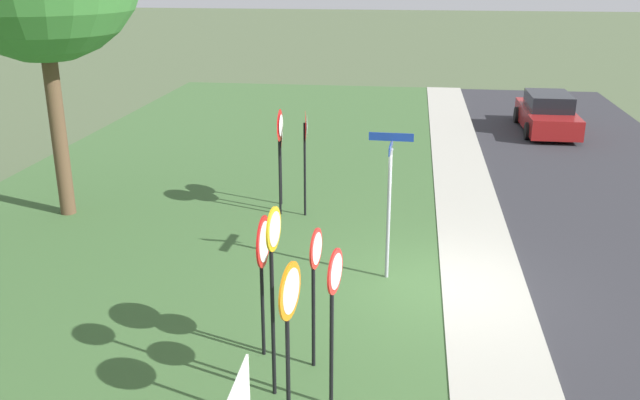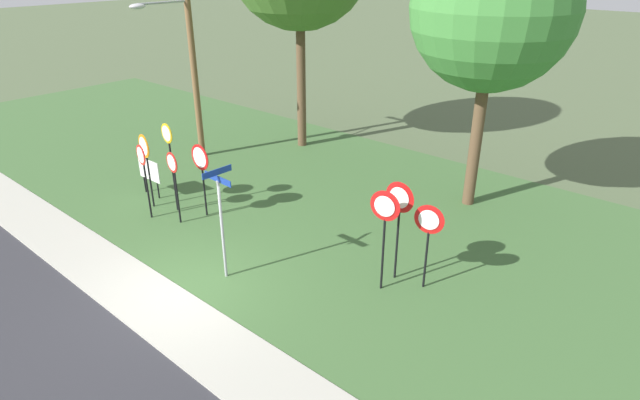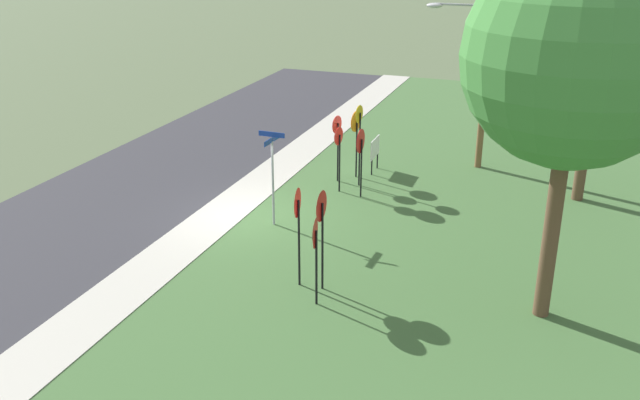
{
  "view_description": "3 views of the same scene",
  "coord_description": "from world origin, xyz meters",
  "px_view_note": "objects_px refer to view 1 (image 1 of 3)",
  "views": [
    {
      "loc": [
        -11.98,
        0.71,
        5.85
      ],
      "look_at": [
        0.33,
        2.37,
        1.55
      ],
      "focal_mm": 38.73,
      "sensor_mm": 36.0,
      "label": 1
    },
    {
      "loc": [
        9.27,
        -5.72,
        7.34
      ],
      "look_at": [
        1.23,
        3.53,
        1.54
      ],
      "focal_mm": 29.4,
      "sensor_mm": 36.0,
      "label": 2
    },
    {
      "loc": [
        17.73,
        8.9,
        8.47
      ],
      "look_at": [
        1.04,
        2.8,
        1.35
      ],
      "focal_mm": 39.03,
      "sensor_mm": 36.0,
      "label": 3
    }
  ],
  "objects_px": {
    "parked_sedan_distant": "(547,114)",
    "yield_sign_near_left": "(280,137)",
    "street_name_post": "(389,193)",
    "yield_sign_far_left": "(306,138)",
    "stop_sign_far_center": "(289,312)",
    "yield_sign_near_right": "(282,142)",
    "stop_sign_near_left": "(273,266)",
    "stop_sign_far_left": "(263,256)",
    "stop_sign_near_right": "(315,270)",
    "stop_sign_far_right": "(334,297)"
  },
  "relations": [
    {
      "from": "stop_sign_near_right",
      "to": "parked_sedan_distant",
      "type": "bearing_deg",
      "value": -13.01
    },
    {
      "from": "yield_sign_far_left",
      "to": "street_name_post",
      "type": "xyz_separation_m",
      "value": [
        -3.22,
        -2.07,
        -0.21
      ]
    },
    {
      "from": "stop_sign_far_center",
      "to": "yield_sign_near_left",
      "type": "distance_m",
      "value": 8.21
    },
    {
      "from": "stop_sign_near_left",
      "to": "stop_sign_far_center",
      "type": "height_order",
      "value": "stop_sign_near_left"
    },
    {
      "from": "yield_sign_near_left",
      "to": "yield_sign_far_left",
      "type": "distance_m",
      "value": 0.6
    },
    {
      "from": "stop_sign_far_right",
      "to": "yield_sign_near_left",
      "type": "distance_m",
      "value": 7.72
    },
    {
      "from": "stop_sign_far_center",
      "to": "street_name_post",
      "type": "relative_size",
      "value": 0.83
    },
    {
      "from": "stop_sign_far_right",
      "to": "stop_sign_far_center",
      "type": "bearing_deg",
      "value": 152.99
    },
    {
      "from": "stop_sign_near_right",
      "to": "stop_sign_far_center",
      "type": "distance_m",
      "value": 1.58
    },
    {
      "from": "yield_sign_far_left",
      "to": "stop_sign_far_left",
      "type": "bearing_deg",
      "value": 174.23
    },
    {
      "from": "stop_sign_far_right",
      "to": "street_name_post",
      "type": "distance_m",
      "value": 4.25
    },
    {
      "from": "stop_sign_near_right",
      "to": "stop_sign_far_right",
      "type": "xyz_separation_m",
      "value": [
        -0.95,
        -0.38,
        0.08
      ]
    },
    {
      "from": "stop_sign_near_left",
      "to": "yield_sign_near_left",
      "type": "xyz_separation_m",
      "value": [
        7.26,
        1.28,
        -0.05
      ]
    },
    {
      "from": "stop_sign_near_left",
      "to": "stop_sign_far_center",
      "type": "relative_size",
      "value": 1.17
    },
    {
      "from": "street_name_post",
      "to": "parked_sedan_distant",
      "type": "height_order",
      "value": "street_name_post"
    },
    {
      "from": "stop_sign_near_left",
      "to": "stop_sign_far_left",
      "type": "relative_size",
      "value": 1.22
    },
    {
      "from": "stop_sign_far_right",
      "to": "street_name_post",
      "type": "height_order",
      "value": "street_name_post"
    },
    {
      "from": "stop_sign_near_left",
      "to": "parked_sedan_distant",
      "type": "height_order",
      "value": "stop_sign_near_left"
    },
    {
      "from": "stop_sign_near_left",
      "to": "stop_sign_far_right",
      "type": "height_order",
      "value": "stop_sign_near_left"
    },
    {
      "from": "yield_sign_far_left",
      "to": "stop_sign_near_left",
      "type": "bearing_deg",
      "value": 176.65
    },
    {
      "from": "stop_sign_near_left",
      "to": "parked_sedan_distant",
      "type": "distance_m",
      "value": 18.48
    },
    {
      "from": "street_name_post",
      "to": "stop_sign_near_left",
      "type": "bearing_deg",
      "value": 162.97
    },
    {
      "from": "stop_sign_near_left",
      "to": "stop_sign_near_right",
      "type": "bearing_deg",
      "value": -23.99
    },
    {
      "from": "parked_sedan_distant",
      "to": "yield_sign_near_left",
      "type": "bearing_deg",
      "value": 141.31
    },
    {
      "from": "stop_sign_far_center",
      "to": "yield_sign_far_left",
      "type": "relative_size",
      "value": 0.93
    },
    {
      "from": "stop_sign_far_left",
      "to": "stop_sign_far_center",
      "type": "bearing_deg",
      "value": -156.75
    },
    {
      "from": "stop_sign_near_right",
      "to": "street_name_post",
      "type": "height_order",
      "value": "street_name_post"
    },
    {
      "from": "street_name_post",
      "to": "stop_sign_far_center",
      "type": "bearing_deg",
      "value": 169.79
    },
    {
      "from": "stop_sign_near_right",
      "to": "stop_sign_far_right",
      "type": "bearing_deg",
      "value": -150.57
    },
    {
      "from": "yield_sign_near_left",
      "to": "street_name_post",
      "type": "distance_m",
      "value": 4.18
    },
    {
      "from": "stop_sign_far_right",
      "to": "yield_sign_near_right",
      "type": "relative_size",
      "value": 1.07
    },
    {
      "from": "stop_sign_far_center",
      "to": "stop_sign_near_right",
      "type": "bearing_deg",
      "value": 6.27
    },
    {
      "from": "yield_sign_far_left",
      "to": "street_name_post",
      "type": "height_order",
      "value": "street_name_post"
    },
    {
      "from": "stop_sign_far_right",
      "to": "parked_sedan_distant",
      "type": "bearing_deg",
      "value": -7.76
    },
    {
      "from": "yield_sign_near_right",
      "to": "street_name_post",
      "type": "relative_size",
      "value": 0.76
    },
    {
      "from": "stop_sign_far_center",
      "to": "parked_sedan_distant",
      "type": "bearing_deg",
      "value": -9.35
    },
    {
      "from": "street_name_post",
      "to": "yield_sign_far_left",
      "type": "bearing_deg",
      "value": 34.63
    },
    {
      "from": "stop_sign_far_right",
      "to": "yield_sign_near_right",
      "type": "height_order",
      "value": "stop_sign_far_right"
    },
    {
      "from": "stop_sign_near_left",
      "to": "yield_sign_near_right",
      "type": "height_order",
      "value": "stop_sign_near_left"
    },
    {
      "from": "yield_sign_far_left",
      "to": "yield_sign_near_right",
      "type": "bearing_deg",
      "value": 35.84
    },
    {
      "from": "street_name_post",
      "to": "parked_sedan_distant",
      "type": "distance_m",
      "value": 14.19
    },
    {
      "from": "yield_sign_far_left",
      "to": "parked_sedan_distant",
      "type": "relative_size",
      "value": 0.6
    },
    {
      "from": "stop_sign_far_center",
      "to": "parked_sedan_distant",
      "type": "height_order",
      "value": "stop_sign_far_center"
    },
    {
      "from": "stop_sign_far_left",
      "to": "yield_sign_near_right",
      "type": "relative_size",
      "value": 1.05
    },
    {
      "from": "stop_sign_far_center",
      "to": "street_name_post",
      "type": "xyz_separation_m",
      "value": [
        4.84,
        -1.04,
        -0.02
      ]
    },
    {
      "from": "yield_sign_near_left",
      "to": "stop_sign_near_left",
      "type": "bearing_deg",
      "value": -170.35
    },
    {
      "from": "stop_sign_far_left",
      "to": "street_name_post",
      "type": "distance_m",
      "value": 3.52
    },
    {
      "from": "street_name_post",
      "to": "parked_sedan_distant",
      "type": "relative_size",
      "value": 0.67
    },
    {
      "from": "yield_sign_near_left",
      "to": "parked_sedan_distant",
      "type": "xyz_separation_m",
      "value": [
        9.94,
        -7.89,
        -1.33
      ]
    },
    {
      "from": "yield_sign_far_left",
      "to": "stop_sign_far_center",
      "type": "bearing_deg",
      "value": 178.62
    }
  ]
}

